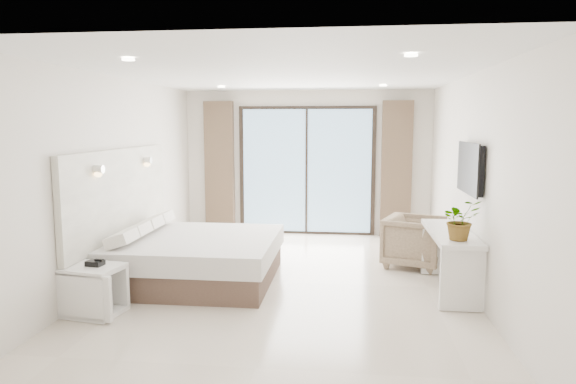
% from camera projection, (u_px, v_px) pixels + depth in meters
% --- Properties ---
extents(ground, '(6.20, 6.20, 0.00)m').
position_uv_depth(ground, '(288.00, 282.00, 6.78)').
color(ground, beige).
rests_on(ground, ground).
extents(room_shell, '(4.62, 6.22, 2.72)m').
position_uv_depth(room_shell, '(280.00, 159.00, 7.33)').
color(room_shell, silver).
rests_on(room_shell, ground).
extents(bed, '(2.12, 2.01, 0.73)m').
position_uv_depth(bed, '(194.00, 258.00, 6.84)').
color(bed, brown).
rests_on(bed, ground).
extents(nightstand, '(0.66, 0.58, 0.54)m').
position_uv_depth(nightstand, '(93.00, 290.00, 5.61)').
color(nightstand, white).
rests_on(nightstand, ground).
extents(phone, '(0.19, 0.16, 0.06)m').
position_uv_depth(phone, '(95.00, 263.00, 5.59)').
color(phone, black).
rests_on(phone, nightstand).
extents(console_desk, '(0.49, 1.58, 0.77)m').
position_uv_depth(console_desk, '(450.00, 247.00, 6.36)').
color(console_desk, white).
rests_on(console_desk, ground).
extents(plant, '(0.55, 0.58, 0.37)m').
position_uv_depth(plant, '(460.00, 224.00, 5.81)').
color(plant, '#33662D').
rests_on(plant, console_desk).
extents(armchair, '(0.97, 1.00, 0.82)m').
position_uv_depth(armchair, '(415.00, 239.00, 7.49)').
color(armchair, '#988363').
rests_on(armchair, ground).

